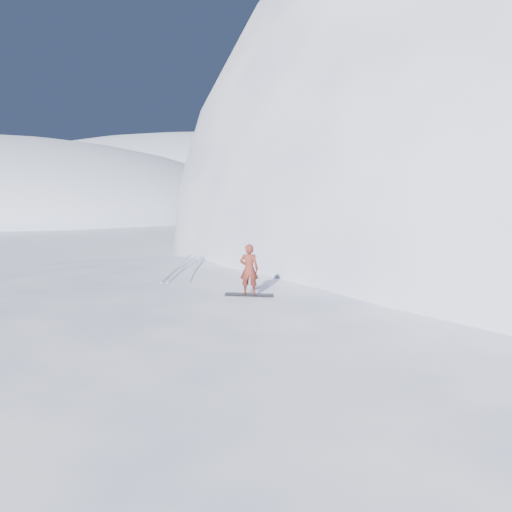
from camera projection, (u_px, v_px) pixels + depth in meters
The scene contains 8 objects.
ground at pixel (143, 381), 13.89m from camera, with size 400.00×400.00×0.00m, color white.
near_ridge at pixel (206, 348), 16.56m from camera, with size 36.00×28.00×4.80m, color white.
peak_shoulder at pixel (414, 269), 30.95m from camera, with size 28.00×24.00×18.00m, color white.
far_ridge_c at pixel (191, 200), 128.31m from camera, with size 140.00×90.00×36.00m, color white.
wind_bumps at pixel (156, 354), 16.05m from camera, with size 16.00×14.40×1.00m.
snowboard at pixel (249, 294), 14.66m from camera, with size 1.56×0.29×0.03m, color black.
snowboarder at pixel (249, 269), 14.52m from camera, with size 0.59×0.39×1.63m, color maroon.
board_tracks at pixel (186, 267), 19.22m from camera, with size 2.20×5.93×0.04m.
Camera 1 is at (6.23, -11.96, 6.12)m, focal length 32.00 mm.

